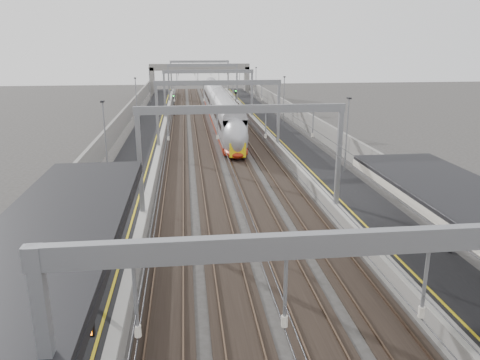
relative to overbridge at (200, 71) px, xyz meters
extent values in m
cube|color=black|center=(-8.00, -55.00, -4.81)|extent=(4.00, 120.00, 1.00)
cube|color=black|center=(8.00, -55.00, -4.81)|extent=(4.00, 120.00, 1.00)
cube|color=black|center=(-4.50, -55.00, -5.27)|extent=(2.40, 140.00, 0.08)
cube|color=brown|center=(-5.22, -55.00, -5.18)|extent=(0.07, 140.00, 0.14)
cube|color=brown|center=(-3.78, -55.00, -5.18)|extent=(0.07, 140.00, 0.14)
cube|color=black|center=(-1.50, -55.00, -5.27)|extent=(2.40, 140.00, 0.08)
cube|color=brown|center=(-2.22, -55.00, -5.18)|extent=(0.07, 140.00, 0.14)
cube|color=brown|center=(-0.78, -55.00, -5.18)|extent=(0.07, 140.00, 0.14)
cube|color=black|center=(1.50, -55.00, -5.27)|extent=(2.40, 140.00, 0.08)
cube|color=brown|center=(0.78, -55.00, -5.18)|extent=(0.07, 140.00, 0.14)
cube|color=brown|center=(2.22, -55.00, -5.18)|extent=(0.07, 140.00, 0.14)
cube|color=black|center=(4.50, -55.00, -5.27)|extent=(2.40, 140.00, 0.08)
cube|color=brown|center=(3.78, -55.00, -5.18)|extent=(0.07, 140.00, 0.14)
cube|color=brown|center=(5.22, -55.00, -5.18)|extent=(0.07, 140.00, 0.14)
cube|color=gray|center=(0.00, -98.00, 2.04)|extent=(13.00, 0.25, 0.50)
cube|color=gray|center=(-6.30, -78.00, -1.01)|extent=(0.28, 0.28, 6.60)
cube|color=gray|center=(6.30, -78.00, -1.01)|extent=(0.28, 0.28, 6.60)
cube|color=gray|center=(0.00, -78.00, 2.04)|extent=(13.00, 0.25, 0.50)
cube|color=gray|center=(-6.30, -58.00, -1.01)|extent=(0.28, 0.28, 6.60)
cube|color=gray|center=(6.30, -58.00, -1.01)|extent=(0.28, 0.28, 6.60)
cube|color=gray|center=(0.00, -58.00, 2.04)|extent=(13.00, 0.25, 0.50)
cube|color=gray|center=(-6.30, -38.00, -1.01)|extent=(0.28, 0.28, 6.60)
cube|color=gray|center=(6.30, -38.00, -1.01)|extent=(0.28, 0.28, 6.60)
cube|color=gray|center=(0.00, -38.00, 2.04)|extent=(13.00, 0.25, 0.50)
cube|color=gray|center=(-6.30, -18.00, -1.01)|extent=(0.28, 0.28, 6.60)
cube|color=gray|center=(6.30, -18.00, -1.01)|extent=(0.28, 0.28, 6.60)
cube|color=gray|center=(0.00, -18.00, 2.04)|extent=(13.00, 0.25, 0.50)
cube|color=gray|center=(-6.30, 0.00, -1.01)|extent=(0.28, 0.28, 6.60)
cube|color=gray|center=(6.30, 0.00, -1.01)|extent=(0.28, 0.28, 6.60)
cube|color=gray|center=(0.00, 0.00, 2.04)|extent=(13.00, 0.25, 0.50)
cylinder|color=#262628|center=(-4.50, -50.00, 0.19)|extent=(0.03, 140.00, 0.03)
cylinder|color=#262628|center=(-1.50, -50.00, 0.19)|extent=(0.03, 140.00, 0.03)
cylinder|color=#262628|center=(1.50, -50.00, 0.19)|extent=(0.03, 140.00, 0.03)
cylinder|color=#262628|center=(4.50, -50.00, 0.19)|extent=(0.03, 140.00, 0.03)
cylinder|color=black|center=(-9.70, -86.00, -2.31)|extent=(0.20, 0.20, 4.00)
cube|color=black|center=(-6.60, -96.00, -0.76)|extent=(1.60, 0.15, 0.55)
cube|color=#FF6605|center=(-6.60, -96.08, -0.76)|extent=(1.50, 0.02, 0.42)
cylinder|color=black|center=(9.70, -86.00, -2.31)|extent=(0.20, 0.20, 4.00)
cube|color=gray|center=(0.00, 0.00, 0.89)|extent=(22.00, 2.20, 1.40)
cube|color=gray|center=(-10.50, 0.00, -2.21)|extent=(1.00, 2.20, 6.20)
cube|color=gray|center=(10.50, 0.00, -2.21)|extent=(1.00, 2.20, 6.20)
cube|color=gray|center=(-11.20, -55.00, -3.71)|extent=(0.30, 120.00, 3.20)
cube|color=gray|center=(11.20, -55.00, -3.71)|extent=(0.30, 120.00, 3.20)
cube|color=#A0240E|center=(1.50, -49.25, -4.73)|extent=(2.56, 21.77, 0.76)
cube|color=#9F9FA5|center=(1.50, -49.25, -2.93)|extent=(2.56, 21.77, 2.84)
cube|color=black|center=(1.50, -56.87, -5.04)|extent=(1.89, 2.27, 0.47)
cube|color=#A0240E|center=(1.50, -27.10, -4.73)|extent=(2.56, 21.77, 0.76)
cube|color=#9F9FA5|center=(1.50, -27.10, -2.93)|extent=(2.56, 21.77, 2.84)
cube|color=black|center=(1.50, -34.72, -5.04)|extent=(1.89, 2.27, 0.47)
ellipsoid|color=#9F9FA5|center=(1.50, -60.32, -3.22)|extent=(2.56, 4.92, 3.98)
cube|color=yellow|center=(1.50, -62.36, -4.07)|extent=(1.61, 0.12, 1.42)
cube|color=black|center=(1.50, -61.93, -2.65)|extent=(1.51, 0.55, 0.89)
cylinder|color=black|center=(-5.20, -31.45, -3.81)|extent=(0.12, 0.12, 3.00)
cube|color=black|center=(-5.20, -31.45, -2.21)|extent=(0.32, 0.22, 0.75)
sphere|color=#0CE526|center=(-5.20, -31.58, -2.06)|extent=(0.16, 0.16, 0.16)
cylinder|color=black|center=(3.20, -30.57, -3.81)|extent=(0.12, 0.12, 3.00)
cube|color=black|center=(3.20, -30.57, -2.21)|extent=(0.32, 0.22, 0.75)
sphere|color=red|center=(3.20, -30.70, -2.06)|extent=(0.16, 0.16, 0.16)
cylinder|color=black|center=(5.40, -24.40, -3.81)|extent=(0.12, 0.12, 3.00)
cube|color=black|center=(5.40, -24.40, -2.21)|extent=(0.32, 0.22, 0.75)
sphere|color=#0CE526|center=(5.40, -24.53, -2.06)|extent=(0.16, 0.16, 0.16)
camera|label=1|loc=(-3.40, -106.33, 5.89)|focal=35.00mm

